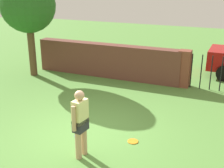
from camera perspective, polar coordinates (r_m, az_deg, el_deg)
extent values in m
plane|color=#568C3D|center=(8.10, -5.16, -9.41)|extent=(40.00, 40.00, 0.00)
cube|color=brown|center=(12.46, -1.03, 4.50)|extent=(6.17, 0.50, 1.37)
cylinder|color=brown|center=(12.98, -14.99, 6.55)|extent=(0.29, 0.29, 2.29)
sphere|color=#286023|center=(12.73, -15.69, 14.24)|extent=(2.20, 2.20, 2.20)
cylinder|color=tan|center=(6.92, -6.44, -10.85)|extent=(0.14, 0.14, 0.85)
cylinder|color=tan|center=(7.07, -5.35, -10.09)|extent=(0.14, 0.14, 0.85)
cube|color=#2D2D38|center=(6.81, -5.99, -7.73)|extent=(0.27, 0.39, 0.28)
cube|color=beige|center=(6.67, -6.09, -5.25)|extent=(0.27, 0.39, 0.55)
sphere|color=tan|center=(6.52, -6.21, -2.17)|extent=(0.22, 0.22, 0.22)
cylinder|color=tan|center=(6.54, -7.26, -6.54)|extent=(0.09, 0.09, 0.58)
cylinder|color=tan|center=(6.86, -4.94, -5.15)|extent=(0.09, 0.09, 0.58)
cube|color=brown|center=(11.57, 13.54, 2.85)|extent=(0.44, 0.44, 1.40)
cylinder|color=black|center=(11.55, 14.84, 2.45)|extent=(0.04, 0.04, 1.30)
cylinder|color=black|center=(11.51, 16.56, 2.22)|extent=(0.04, 0.04, 1.30)
cylinder|color=black|center=(11.48, 18.29, 2.00)|extent=(0.04, 0.04, 1.30)
cylinder|color=black|center=(11.46, 20.03, 1.77)|extent=(0.04, 0.04, 1.30)
cylinder|color=black|center=(12.79, 20.55, 1.93)|extent=(0.64, 0.23, 0.64)
cylinder|color=blue|center=(8.01, -6.16, -9.72)|extent=(0.27, 0.27, 0.02)
cylinder|color=orange|center=(7.73, 3.99, -10.81)|extent=(0.27, 0.27, 0.02)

